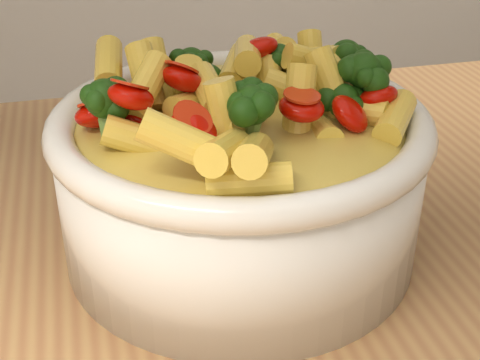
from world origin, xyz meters
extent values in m
cube|color=#A57846|center=(0.00, 0.00, 0.88)|extent=(1.20, 0.80, 0.04)
cylinder|color=white|center=(-0.02, 0.08, 0.95)|extent=(0.25, 0.25, 0.10)
ellipsoid|color=white|center=(-0.02, 0.08, 0.92)|extent=(0.23, 0.23, 0.04)
torus|color=white|center=(-0.02, 0.08, 1.00)|extent=(0.25, 0.25, 0.02)
ellipsoid|color=#E7C74E|center=(-0.02, 0.08, 1.00)|extent=(0.22, 0.22, 0.02)
camera|label=1|loc=(-0.12, -0.31, 1.18)|focal=50.00mm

